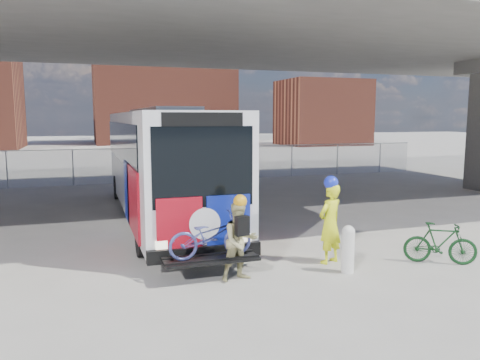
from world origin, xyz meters
name	(u,v)px	position (x,y,z in m)	size (l,w,h in m)	color
ground	(246,233)	(0.00, 0.00, 0.00)	(160.00, 160.00, 0.00)	#9E9991
bus	(160,156)	(-2.00, 3.06, 2.11)	(2.67, 12.92, 3.69)	silver
overpass	(209,29)	(0.00, 4.00, 6.54)	(40.00, 16.00, 7.95)	#605E59
chainlink_fence	(172,155)	(0.00, 12.00, 1.42)	(30.00, 0.06, 30.00)	gray
brick_buildings	(130,101)	(1.23, 48.23, 5.42)	(54.00, 22.00, 12.00)	brown
smokestack	(213,55)	(14.00, 55.00, 12.50)	(2.20, 2.20, 25.00)	brown
bollard	(348,247)	(0.97, -4.03, 0.57)	(0.28, 0.28, 1.07)	silver
cyclist_hivis	(330,221)	(0.95, -3.26, 1.00)	(0.81, 0.69, 2.07)	#E9F619
cyclist_tan	(240,240)	(-1.42, -3.71, 0.86)	(0.90, 0.75, 1.82)	tan
bike_parked	(440,243)	(3.36, -4.14, 0.49)	(0.46, 1.63, 0.98)	#123A19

